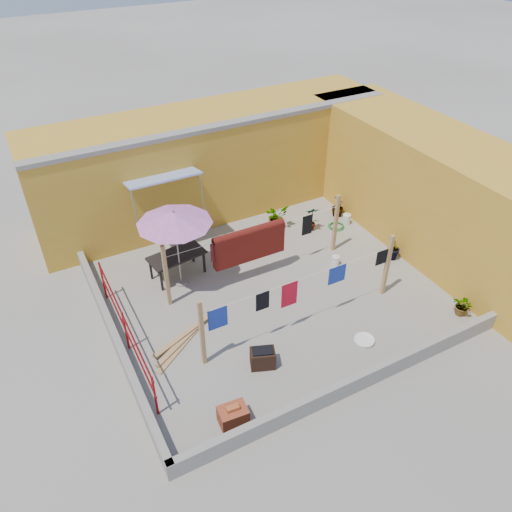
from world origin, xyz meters
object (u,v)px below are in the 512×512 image
(water_jug_b, at_px, (346,219))
(patio_umbrella, at_px, (174,219))
(green_hose, at_px, (336,226))
(outdoor_table, at_px, (177,257))
(plant_back_a, at_px, (276,217))
(white_basin, at_px, (364,340))
(water_jug_a, at_px, (336,261))
(brazier, at_px, (263,358))
(brick_stack, at_px, (233,416))

(water_jug_b, bearing_deg, patio_umbrella, -176.65)
(patio_umbrella, bearing_deg, green_hose, 3.37)
(outdoor_table, relative_size, plant_back_a, 2.05)
(white_basin, bearing_deg, plant_back_a, 83.23)
(water_jug_a, distance_m, green_hose, 1.94)
(white_basin, distance_m, water_jug_b, 5.06)
(patio_umbrella, bearing_deg, water_jug_a, -17.04)
(outdoor_table, xyz_separation_m, water_jug_a, (4.03, -1.61, -0.48))
(white_basin, bearing_deg, brazier, 168.85)
(patio_umbrella, xyz_separation_m, white_basin, (2.97, -3.98, -1.99))
(water_jug_b, xyz_separation_m, green_hose, (-0.38, -0.02, -0.13))
(brazier, relative_size, water_jug_a, 1.95)
(outdoor_table, height_order, plant_back_a, plant_back_a)
(green_hose, bearing_deg, outdoor_table, 179.40)
(brick_stack, xyz_separation_m, plant_back_a, (4.25, 5.70, 0.18))
(white_basin, height_order, plant_back_a, plant_back_a)
(green_hose, bearing_deg, patio_umbrella, -176.63)
(outdoor_table, xyz_separation_m, white_basin, (2.91, -4.34, -0.58))
(brick_stack, bearing_deg, white_basin, 8.33)
(patio_umbrella, height_order, outdoor_table, patio_umbrella)
(brick_stack, distance_m, water_jug_b, 7.94)
(brazier, height_order, plant_back_a, plant_back_a)
(water_jug_b, relative_size, green_hose, 0.74)
(water_jug_a, distance_m, water_jug_b, 2.20)
(white_basin, relative_size, water_jug_b, 1.29)
(patio_umbrella, xyz_separation_m, plant_back_a, (3.58, 1.18, -1.65))
(plant_back_a, bearing_deg, white_basin, -96.77)
(green_hose, bearing_deg, brazier, -140.91)
(water_jug_b, bearing_deg, outdoor_table, 179.66)
(brazier, xyz_separation_m, green_hose, (4.69, 3.81, -0.20))
(brazier, distance_m, white_basin, 2.48)
(brick_stack, height_order, plant_back_a, plant_back_a)
(plant_back_a, bearing_deg, brick_stack, -126.70)
(patio_umbrella, bearing_deg, outdoor_table, 80.66)
(patio_umbrella, bearing_deg, brazier, -81.19)
(outdoor_table, distance_m, water_jug_b, 5.58)
(outdoor_table, distance_m, green_hose, 5.21)
(patio_umbrella, relative_size, water_jug_b, 5.97)
(brazier, relative_size, plant_back_a, 0.82)
(brick_stack, relative_size, white_basin, 1.21)
(white_basin, height_order, water_jug_a, water_jug_a)
(outdoor_table, distance_m, brazier, 3.92)
(water_jug_b, distance_m, plant_back_a, 2.22)
(brazier, distance_m, water_jug_b, 6.36)
(outdoor_table, height_order, brazier, outdoor_table)
(patio_umbrella, relative_size, outdoor_table, 1.44)
(water_jug_a, bearing_deg, patio_umbrella, 162.96)
(water_jug_b, bearing_deg, brazier, -142.95)
(brick_stack, distance_m, plant_back_a, 7.11)
(patio_umbrella, distance_m, outdoor_table, 1.45)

